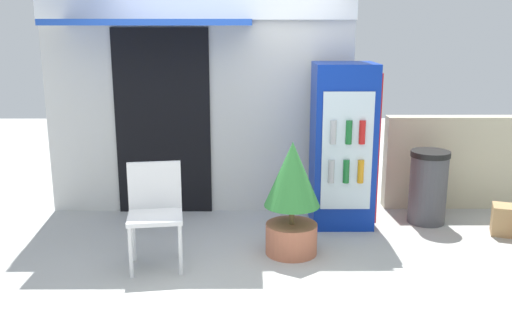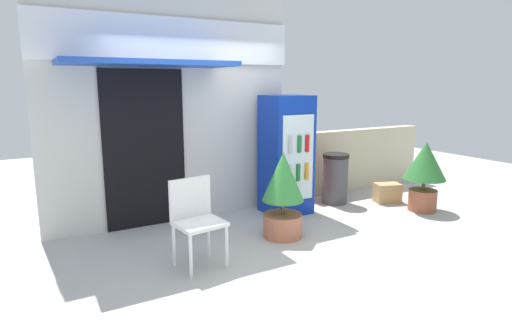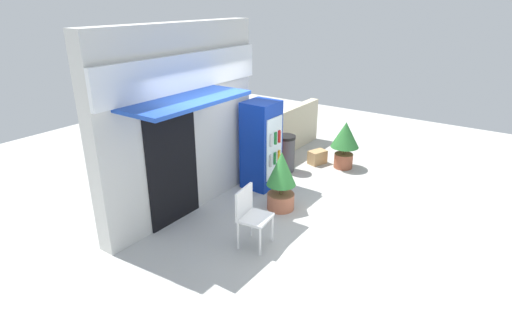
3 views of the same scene
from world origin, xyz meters
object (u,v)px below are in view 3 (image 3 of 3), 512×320
(plastic_chair, at_px, (250,212))
(potted_plant_near_shop, at_px, (281,178))
(potted_plant_curbside, at_px, (345,140))
(trash_bin, at_px, (286,153))
(drink_cooler, at_px, (262,145))
(cardboard_box, at_px, (317,157))

(plastic_chair, bearing_deg, potted_plant_near_shop, 10.41)
(potted_plant_near_shop, bearing_deg, potted_plant_curbside, -2.91)
(trash_bin, bearing_deg, drink_cooler, -179.12)
(drink_cooler, bearing_deg, plastic_chair, -150.01)
(drink_cooler, bearing_deg, potted_plant_curbside, -27.43)
(potted_plant_near_shop, bearing_deg, trash_bin, 28.76)
(plastic_chair, xyz_separation_m, potted_plant_near_shop, (1.24, 0.23, 0.04))
(potted_plant_near_shop, distance_m, potted_plant_curbside, 2.44)
(potted_plant_near_shop, height_order, potted_plant_curbside, potted_plant_near_shop)
(plastic_chair, xyz_separation_m, cardboard_box, (3.55, 0.68, -0.39))
(potted_plant_near_shop, bearing_deg, drink_cooler, 54.29)
(trash_bin, bearing_deg, potted_plant_curbside, -47.22)
(potted_plant_curbside, distance_m, cardboard_box, 0.77)
(plastic_chair, height_order, trash_bin, plastic_chair)
(plastic_chair, bearing_deg, drink_cooler, 29.99)
(potted_plant_curbside, bearing_deg, plastic_chair, -178.39)
(drink_cooler, height_order, plastic_chair, drink_cooler)
(potted_plant_curbside, relative_size, trash_bin, 1.31)
(cardboard_box, bearing_deg, drink_cooler, 167.61)
(drink_cooler, relative_size, potted_plant_curbside, 1.65)
(plastic_chair, height_order, potted_plant_curbside, potted_plant_curbside)
(potted_plant_near_shop, xyz_separation_m, potted_plant_curbside, (2.44, -0.12, 0.05))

